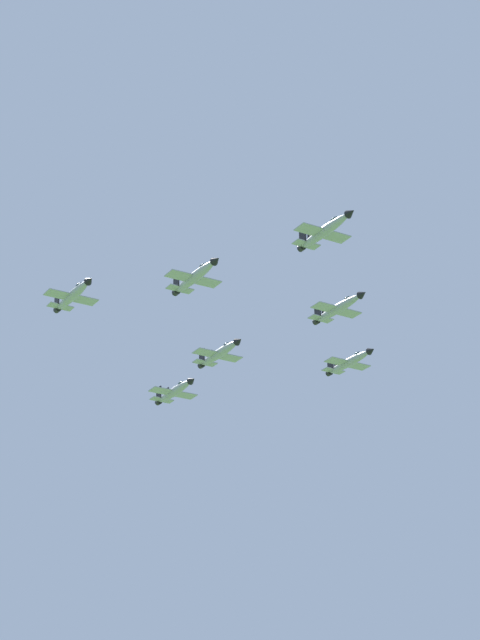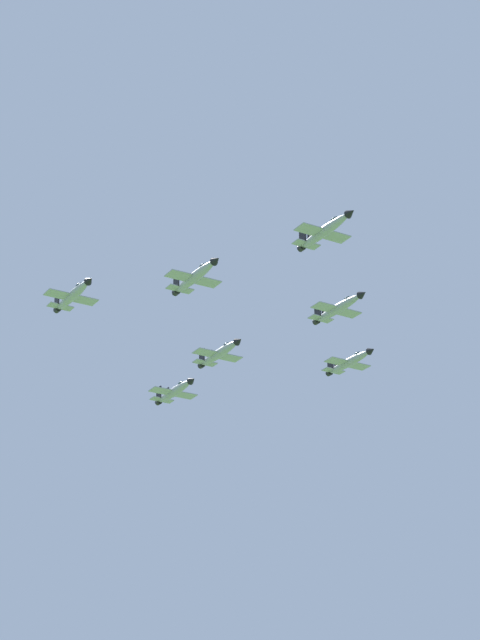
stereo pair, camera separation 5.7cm
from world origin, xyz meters
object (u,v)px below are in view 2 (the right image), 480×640
Objects in this scene: jet_left_wingman at (338,308)px; jet_right_wingman at (195,276)px; jet_right_outer at (73,295)px; jet_left_outer at (349,362)px; jet_lead at (325,231)px; jet_slot_rear at (219,353)px; jet_trailing at (175,391)px.

jet_left_wingman is 31.08m from jet_right_wingman.
jet_left_wingman reaches higher than jet_right_outer.
jet_right_outer reaches higher than jet_left_outer.
jet_left_outer is at bearing 112.44° from jet_right_wingman.
jet_left_wingman is at bearing 140.04° from jet_lead.
jet_lead is 1.04× the size of jet_slot_rear.
jet_right_wingman reaches higher than jet_right_outer.
jet_right_wingman is (-23.09, 6.47, -5.11)m from jet_lead.
jet_left_outer is at bearing 90.36° from jet_slot_rear.
jet_left_wingman is 24.76m from jet_slot_rear.
jet_right_outer is 31.47m from jet_slot_rear.
jet_lead reaches higher than jet_left_outer.
jet_left_outer is 36.63m from jet_trailing.
jet_right_outer is (-23.09, 6.47, -0.10)m from jet_right_wingman.
jet_right_wingman is at bearing -22.23° from jet_trailing.
jet_left_wingman reaches higher than jet_right_wingman.
jet_slot_rear is (-25.76, -17.36, -4.49)m from jet_left_outer.
jet_left_outer is (28.42, 41.20, -0.66)m from jet_right_wingman.
jet_left_wingman is 1.00× the size of jet_right_outer.
jet_left_outer is at bearing 90.43° from jet_right_outer.
jet_left_wingman is at bearing 69.02° from jet_right_outer.
jet_trailing is (-7.55, 38.98, -7.22)m from jet_right_wingman.
jet_lead is 0.99× the size of jet_right_wingman.
jet_slot_rear is at bearing 90.43° from jet_right_outer.
jet_right_wingman is 1.03× the size of jet_right_outer.
jet_right_wingman is 24.53m from jet_slot_rear.
jet_slot_rear is (-20.43, 30.30, -10.27)m from jet_lead.
jet_right_wingman is 1.04× the size of jet_slot_rear.
jet_left_wingman is 1.01× the size of jet_slot_rear.
jet_right_wingman is 50.05m from jet_left_outer.
jet_right_wingman is 1.02× the size of jet_trailing.
jet_left_outer is 1.01× the size of jet_slot_rear.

